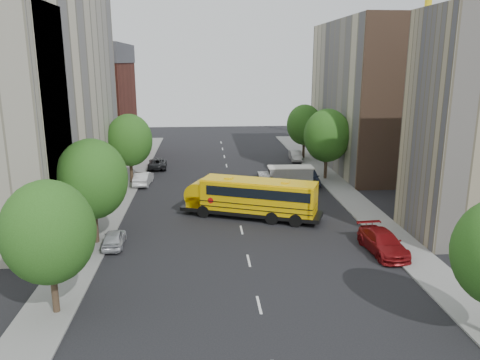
{
  "coord_description": "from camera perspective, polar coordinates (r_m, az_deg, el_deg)",
  "views": [
    {
      "loc": [
        -2.92,
        -37.41,
        13.21
      ],
      "look_at": [
        0.19,
        2.0,
        3.15
      ],
      "focal_mm": 35.0,
      "sensor_mm": 36.0,
      "label": 1
    }
  ],
  "objects": [
    {
      "name": "parked_car_2",
      "position": [
        60.19,
        -10.02,
        2.03
      ],
      "size": [
        2.47,
        4.93,
        1.34
      ],
      "primitive_type": "imported",
      "rotation": [
        0.0,
        0.0,
        3.19
      ],
      "color": "black",
      "rests_on": "ground"
    },
    {
      "name": "school_bus",
      "position": [
        40.36,
        1.17,
        -1.96
      ],
      "size": [
        12.36,
        7.1,
        3.45
      ],
      "rotation": [
        0.0,
        0.0,
        -0.38
      ],
      "color": "black",
      "rests_on": "ground"
    },
    {
      "name": "parked_car_4",
      "position": [
        52.35,
        8.56,
        0.39
      ],
      "size": [
        2.21,
        4.74,
        1.57
      ],
      "primitive_type": "imported",
      "rotation": [
        0.0,
        0.0,
        -0.08
      ],
      "color": "#313856",
      "rests_on": "ground"
    },
    {
      "name": "street_tree_0",
      "position": [
        26.21,
        -22.32,
        -5.92
      ],
      "size": [
        4.8,
        4.8,
        7.41
      ],
      "color": "#38281C",
      "rests_on": "ground"
    },
    {
      "name": "sidewalk_right",
      "position": [
        46.69,
        13.69,
        -2.5
      ],
      "size": [
        3.0,
        80.0,
        0.12
      ],
      "primitive_type": "cube",
      "color": "slate",
      "rests_on": "ground"
    },
    {
      "name": "ground",
      "position": [
        39.78,
        -0.05,
        -5.12
      ],
      "size": [
        120.0,
        120.0,
        0.0
      ],
      "primitive_type": "plane",
      "color": "black",
      "rests_on": "ground"
    },
    {
      "name": "parked_car_5",
      "position": [
        64.43,
        6.79,
        2.96
      ],
      "size": [
        1.63,
        4.2,
        1.36
      ],
      "primitive_type": "imported",
      "rotation": [
        0.0,
        0.0,
        -0.05
      ],
      "color": "#A2A09C",
      "rests_on": "ground"
    },
    {
      "name": "street_tree_5",
      "position": [
        65.48,
        7.85,
        6.68
      ],
      "size": [
        4.86,
        4.86,
        7.51
      ],
      "color": "#38281C",
      "rests_on": "ground"
    },
    {
      "name": "lane_markings",
      "position": [
        49.3,
        -0.95,
        -1.26
      ],
      "size": [
        0.15,
        64.0,
        0.01
      ],
      "primitive_type": "cube",
      "color": "silver",
      "rests_on": "ground"
    },
    {
      "name": "building_right_sidewall",
      "position": [
        51.08,
        19.92,
        8.71
      ],
      "size": [
        10.1,
        0.3,
        18.0
      ],
      "primitive_type": "cube",
      "color": "brown",
      "rests_on": "ground"
    },
    {
      "name": "parked_car_1",
      "position": [
        52.41,
        -11.7,
        0.2
      ],
      "size": [
        1.87,
        4.56,
        1.47
      ],
      "primitive_type": "imported",
      "rotation": [
        0.0,
        0.0,
        3.07
      ],
      "color": "silver",
      "rests_on": "ground"
    },
    {
      "name": "street_tree_4",
      "position": [
        53.88,
        10.56,
        5.35
      ],
      "size": [
        5.25,
        5.25,
        8.1
      ],
      "color": "#38281C",
      "rests_on": "ground"
    },
    {
      "name": "parked_car_3",
      "position": [
        34.84,
        17.02,
        -7.29
      ],
      "size": [
        2.56,
        5.51,
        1.56
      ],
      "primitive_type": "imported",
      "rotation": [
        0.0,
        0.0,
        0.07
      ],
      "color": "maroon",
      "rests_on": "ground"
    },
    {
      "name": "parked_car_0",
      "position": [
        35.68,
        -15.11,
        -6.88
      ],
      "size": [
        1.65,
        3.79,
        1.27
      ],
      "primitive_type": "imported",
      "rotation": [
        0.0,
        0.0,
        3.18
      ],
      "color": "#ACAEB3",
      "rests_on": "ground"
    },
    {
      "name": "street_tree_2",
      "position": [
        52.72,
        -13.32,
        4.74
      ],
      "size": [
        4.99,
        4.99,
        7.71
      ],
      "color": "#38281C",
      "rests_on": "ground"
    },
    {
      "name": "sidewalk_left",
      "position": [
        45.23,
        -15.27,
        -3.15
      ],
      "size": [
        3.0,
        80.0,
        0.12
      ],
      "primitive_type": "cube",
      "color": "slate",
      "rests_on": "ground"
    },
    {
      "name": "building_left_cream",
      "position": [
        46.07,
        -23.93,
        9.08
      ],
      "size": [
        10.0,
        26.0,
        20.0
      ],
      "primitive_type": "cube",
      "color": "beige",
      "rests_on": "ground"
    },
    {
      "name": "building_right_far",
      "position": [
        61.25,
        15.71,
        9.81
      ],
      "size": [
        10.0,
        22.0,
        18.0
      ],
      "primitive_type": "cube",
      "color": "beige",
      "rests_on": "ground"
    },
    {
      "name": "building_left_redbrick",
      "position": [
        67.46,
        -17.58,
        7.91
      ],
      "size": [
        10.0,
        15.0,
        13.0
      ],
      "primitive_type": "cube",
      "color": "maroon",
      "rests_on": "ground"
    },
    {
      "name": "safari_truck",
      "position": [
        49.43,
        5.64,
        0.3
      ],
      "size": [
        5.93,
        2.34,
        2.51
      ],
      "rotation": [
        0.0,
        0.0,
        -0.03
      ],
      "color": "black",
      "rests_on": "ground"
    },
    {
      "name": "street_tree_1",
      "position": [
        35.36,
        -17.59,
        0.09
      ],
      "size": [
        5.12,
        5.12,
        7.9
      ],
      "color": "#38281C",
      "rests_on": "ground"
    }
  ]
}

